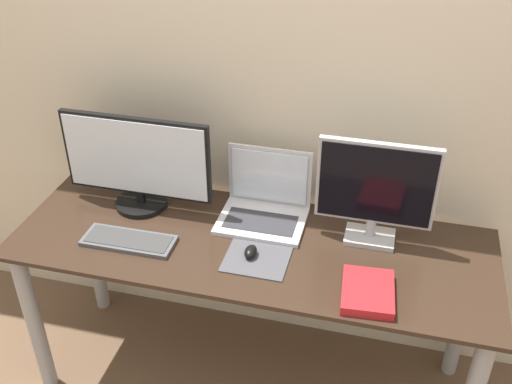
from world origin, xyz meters
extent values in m
cube|color=beige|center=(0.00, 0.69, 1.25)|extent=(7.00, 0.05, 2.50)
cube|color=#332319|center=(0.00, 0.31, 0.72)|extent=(1.79, 0.62, 0.02)
cylinder|color=#99999E|center=(-0.83, 0.06, 0.36)|extent=(0.06, 0.06, 0.72)
cylinder|color=#99999E|center=(-0.83, 0.56, 0.36)|extent=(0.06, 0.06, 0.72)
cylinder|color=#99999E|center=(0.83, 0.56, 0.36)|extent=(0.06, 0.06, 0.72)
cylinder|color=black|center=(-0.49, 0.44, 0.74)|extent=(0.21, 0.21, 0.02)
cylinder|color=black|center=(-0.49, 0.44, 0.78)|extent=(0.04, 0.04, 0.05)
cube|color=black|center=(-0.49, 0.45, 0.96)|extent=(0.60, 0.02, 0.33)
cube|color=silver|center=(-0.49, 0.43, 0.96)|extent=(0.57, 0.01, 0.31)
cube|color=#B2B2B7|center=(0.42, 0.44, 0.74)|extent=(0.18, 0.13, 0.02)
cylinder|color=#B2B2B7|center=(0.42, 0.44, 0.79)|extent=(0.04, 0.04, 0.07)
cube|color=#B2B2B7|center=(0.42, 0.45, 0.98)|extent=(0.42, 0.02, 0.32)
cube|color=black|center=(0.42, 0.43, 0.98)|extent=(0.40, 0.01, 0.30)
cube|color=silver|center=(0.01, 0.44, 0.74)|extent=(0.33, 0.25, 0.02)
cube|color=#2D2D33|center=(0.01, 0.42, 0.75)|extent=(0.27, 0.14, 0.00)
cube|color=silver|center=(0.01, 0.57, 0.87)|extent=(0.33, 0.01, 0.24)
cube|color=silver|center=(0.01, 0.56, 0.87)|extent=(0.30, 0.00, 0.21)
cube|color=#4C4C51|center=(-0.44, 0.20, 0.74)|extent=(0.35, 0.13, 0.02)
cube|color=#383838|center=(-0.44, 0.20, 0.75)|extent=(0.32, 0.11, 0.00)
cube|color=#47474C|center=(0.04, 0.22, 0.74)|extent=(0.23, 0.19, 0.00)
ellipsoid|color=black|center=(0.02, 0.23, 0.76)|extent=(0.04, 0.07, 0.04)
cube|color=red|center=(0.45, 0.13, 0.75)|extent=(0.19, 0.23, 0.03)
cube|color=white|center=(0.45, 0.13, 0.75)|extent=(0.18, 0.22, 0.03)
camera|label=1|loc=(0.46, -1.39, 2.09)|focal=42.00mm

